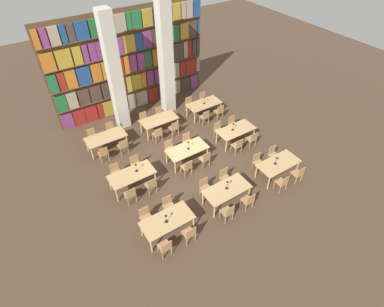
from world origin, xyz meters
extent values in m
plane|color=#4C3828|center=(0.00, 0.00, 0.00)|extent=(40.00, 40.00, 0.00)
cube|color=brown|center=(0.00, 5.72, 2.75)|extent=(8.81, 0.06, 5.50)
cube|color=brown|center=(0.00, 5.72, 0.01)|extent=(8.81, 0.35, 0.03)
cube|color=#84387A|center=(-4.01, 5.68, 0.47)|extent=(0.59, 0.20, 0.89)
cube|color=maroon|center=(-3.38, 5.68, 0.47)|extent=(0.62, 0.20, 0.89)
cube|color=maroon|center=(-2.72, 5.68, 0.47)|extent=(0.65, 0.20, 0.89)
cube|color=maroon|center=(-2.20, 5.68, 0.47)|extent=(0.29, 0.20, 0.89)
cube|color=#B7932D|center=(-1.74, 5.68, 0.47)|extent=(0.59, 0.20, 0.89)
cube|color=tan|center=(-1.19, 5.68, 0.47)|extent=(0.41, 0.20, 0.89)
cube|color=#47382D|center=(-0.76, 5.68, 0.47)|extent=(0.35, 0.20, 0.89)
cube|color=tan|center=(-0.31, 5.68, 0.47)|extent=(0.46, 0.20, 0.89)
cube|color=tan|center=(0.32, 5.68, 0.47)|extent=(0.69, 0.20, 0.89)
cube|color=maroon|center=(1.04, 5.68, 0.47)|extent=(0.69, 0.20, 0.89)
cube|color=navy|center=(1.56, 5.68, 0.47)|extent=(0.28, 0.20, 0.89)
cube|color=tan|center=(2.07, 5.68, 0.47)|extent=(0.69, 0.20, 0.89)
cube|color=tan|center=(2.71, 5.68, 0.47)|extent=(0.48, 0.20, 0.89)
cube|color=#47382D|center=(3.33, 5.68, 0.47)|extent=(0.65, 0.20, 0.89)
cube|color=#84387A|center=(3.95, 5.68, 0.47)|extent=(0.49, 0.20, 0.89)
cube|color=brown|center=(0.00, 5.72, 1.11)|extent=(8.81, 0.35, 0.03)
cube|color=#236B38|center=(-4.03, 5.68, 1.57)|extent=(0.54, 0.20, 0.88)
cube|color=tan|center=(-3.48, 5.68, 1.57)|extent=(0.50, 0.20, 0.88)
cube|color=#47382D|center=(-2.87, 5.68, 1.57)|extent=(0.57, 0.20, 0.88)
cube|color=#47382D|center=(-2.24, 5.68, 1.57)|extent=(0.57, 0.20, 0.88)
cube|color=#47382D|center=(-1.56, 5.68, 1.57)|extent=(0.64, 0.20, 0.88)
cube|color=#84387A|center=(-1.04, 5.68, 1.57)|extent=(0.34, 0.20, 0.88)
cube|color=maroon|center=(-0.68, 5.68, 1.57)|extent=(0.29, 0.20, 0.88)
cube|color=#B7932D|center=(-0.33, 5.68, 1.57)|extent=(0.28, 0.20, 0.88)
cube|color=#B7932D|center=(0.13, 5.68, 1.57)|extent=(0.57, 0.20, 0.88)
cube|color=orange|center=(0.57, 5.68, 1.57)|extent=(0.27, 0.20, 0.88)
cube|color=#84387A|center=(0.98, 5.68, 1.57)|extent=(0.41, 0.20, 0.88)
cube|color=#84387A|center=(1.47, 5.68, 1.57)|extent=(0.42, 0.20, 0.88)
cube|color=#47382D|center=(1.92, 5.68, 1.57)|extent=(0.35, 0.20, 0.88)
cube|color=navy|center=(2.34, 5.68, 1.57)|extent=(0.35, 0.20, 0.88)
cube|color=tan|center=(2.74, 5.68, 1.57)|extent=(0.33, 0.20, 0.88)
cube|color=maroon|center=(3.17, 5.68, 1.57)|extent=(0.39, 0.20, 0.88)
cube|color=maroon|center=(3.74, 5.68, 1.57)|extent=(0.68, 0.20, 0.88)
cube|color=tan|center=(4.26, 5.68, 1.57)|extent=(0.20, 0.20, 0.88)
cube|color=brown|center=(0.00, 5.72, 2.22)|extent=(8.81, 0.35, 0.03)
cube|color=#236B38|center=(-4.10, 5.68, 2.70)|extent=(0.40, 0.20, 0.94)
cube|color=maroon|center=(-3.68, 5.68, 2.70)|extent=(0.32, 0.20, 0.94)
cube|color=orange|center=(-3.24, 5.68, 2.70)|extent=(0.51, 0.20, 0.94)
cube|color=navy|center=(-2.60, 5.68, 2.70)|extent=(0.66, 0.20, 0.94)
cube|color=orange|center=(-1.95, 5.68, 2.70)|extent=(0.51, 0.20, 0.94)
cube|color=#B7932D|center=(-1.47, 5.68, 2.70)|extent=(0.34, 0.20, 0.94)
cube|color=#236B38|center=(-1.05, 5.68, 2.70)|extent=(0.43, 0.20, 0.94)
cube|color=maroon|center=(-0.65, 5.68, 2.70)|extent=(0.32, 0.20, 0.94)
cube|color=orange|center=(-0.28, 5.68, 2.70)|extent=(0.30, 0.20, 0.94)
cube|color=#84387A|center=(0.07, 5.68, 2.70)|extent=(0.36, 0.20, 0.94)
cube|color=#84387A|center=(0.54, 5.68, 2.70)|extent=(0.41, 0.20, 0.94)
cube|color=#236B38|center=(0.96, 5.68, 2.70)|extent=(0.40, 0.20, 0.94)
cube|color=orange|center=(1.47, 5.68, 2.70)|extent=(0.47, 0.20, 0.94)
cube|color=#236B38|center=(1.89, 5.68, 2.70)|extent=(0.25, 0.20, 0.94)
cube|color=navy|center=(2.32, 5.68, 2.70)|extent=(0.51, 0.20, 0.94)
cube|color=#47382D|center=(2.92, 5.68, 2.70)|extent=(0.56, 0.20, 0.94)
cube|color=tan|center=(3.38, 5.68, 2.70)|extent=(0.25, 0.20, 0.94)
cube|color=maroon|center=(3.66, 5.68, 2.70)|extent=(0.26, 0.20, 0.94)
cube|color=#47382D|center=(3.98, 5.68, 2.70)|extent=(0.27, 0.20, 0.94)
cube|color=#47382D|center=(4.26, 5.68, 2.70)|extent=(0.20, 0.20, 0.94)
cube|color=brown|center=(0.00, 5.72, 3.32)|extent=(8.81, 0.35, 0.03)
cube|color=orange|center=(-4.01, 5.68, 3.77)|extent=(0.60, 0.20, 0.87)
cube|color=#B7932D|center=(-3.29, 5.68, 3.77)|extent=(0.70, 0.20, 0.87)
cube|color=#B7932D|center=(-2.66, 5.68, 3.77)|extent=(0.40, 0.20, 0.87)
cube|color=#84387A|center=(-2.27, 5.68, 3.77)|extent=(0.25, 0.20, 0.87)
cube|color=#84387A|center=(-1.91, 5.68, 3.77)|extent=(0.32, 0.20, 0.87)
cube|color=#84387A|center=(-1.58, 5.68, 3.77)|extent=(0.28, 0.20, 0.87)
cube|color=tan|center=(-1.21, 5.68, 3.77)|extent=(0.33, 0.20, 0.87)
cube|color=#47382D|center=(-0.87, 5.68, 3.77)|extent=(0.27, 0.20, 0.87)
cube|color=#84387A|center=(-0.52, 5.68, 3.77)|extent=(0.39, 0.20, 0.87)
cube|color=#B7932D|center=(0.02, 5.68, 3.77)|extent=(0.62, 0.20, 0.87)
cube|color=navy|center=(0.55, 5.68, 3.77)|extent=(0.41, 0.20, 0.87)
cube|color=#84387A|center=(1.04, 5.68, 3.77)|extent=(0.51, 0.20, 0.87)
cube|color=#47382D|center=(1.61, 5.68, 3.77)|extent=(0.59, 0.20, 0.87)
cube|color=#84387A|center=(2.22, 5.68, 3.77)|extent=(0.47, 0.20, 0.87)
cube|color=#236B38|center=(2.74, 5.68, 3.77)|extent=(0.50, 0.20, 0.87)
cube|color=#B7932D|center=(3.32, 5.68, 3.77)|extent=(0.53, 0.20, 0.87)
cube|color=#47382D|center=(3.88, 5.68, 3.77)|extent=(0.52, 0.20, 0.87)
cube|color=navy|center=(4.28, 5.68, 3.77)|extent=(0.15, 0.20, 0.87)
cube|color=brown|center=(0.00, 5.72, 4.42)|extent=(8.81, 0.35, 0.03)
cube|color=orange|center=(-4.18, 5.68, 4.85)|extent=(0.25, 0.20, 0.84)
cube|color=#84387A|center=(-3.84, 5.68, 4.85)|extent=(0.29, 0.20, 0.84)
cube|color=tan|center=(-3.41, 5.68, 4.85)|extent=(0.43, 0.20, 0.84)
cube|color=navy|center=(-3.01, 5.68, 4.85)|extent=(0.26, 0.20, 0.84)
cube|color=#47382D|center=(-2.67, 5.68, 4.85)|extent=(0.32, 0.20, 0.84)
cube|color=navy|center=(-2.18, 5.68, 4.85)|extent=(0.60, 0.20, 0.84)
cube|color=#236B38|center=(-1.48, 5.68, 4.85)|extent=(0.66, 0.20, 0.84)
cube|color=#47382D|center=(-0.86, 5.68, 4.85)|extent=(0.46, 0.20, 0.84)
cube|color=tan|center=(-0.30, 5.68, 4.85)|extent=(0.56, 0.20, 0.84)
cube|color=#236B38|center=(0.15, 5.68, 4.85)|extent=(0.25, 0.20, 0.84)
cube|color=#236B38|center=(0.55, 5.68, 4.85)|extent=(0.51, 0.20, 0.84)
cube|color=#B7932D|center=(1.16, 5.68, 4.85)|extent=(0.57, 0.20, 0.84)
cube|color=navy|center=(1.84, 5.68, 4.85)|extent=(0.67, 0.20, 0.84)
cube|color=#47382D|center=(2.38, 5.68, 4.85)|extent=(0.31, 0.20, 0.84)
cube|color=#B7932D|center=(2.85, 5.68, 4.85)|extent=(0.49, 0.20, 0.84)
cube|color=tan|center=(3.31, 5.68, 4.85)|extent=(0.26, 0.20, 0.84)
cube|color=tan|center=(3.67, 5.68, 4.85)|extent=(0.40, 0.20, 0.84)
cube|color=navy|center=(4.15, 5.68, 4.85)|extent=(0.41, 0.20, 0.84)
cube|color=beige|center=(-1.42, 4.41, 3.00)|extent=(0.62, 0.62, 6.00)
cube|color=beige|center=(1.42, 4.41, 3.00)|extent=(0.62, 0.62, 6.00)
cube|color=tan|center=(-2.77, -2.90, 0.74)|extent=(1.93, 0.95, 0.04)
cylinder|color=tan|center=(-3.65, -3.29, 0.36)|extent=(0.07, 0.07, 0.72)
cylinder|color=tan|center=(-1.88, -3.29, 0.36)|extent=(0.07, 0.07, 0.72)
cylinder|color=tan|center=(-3.65, -2.50, 0.36)|extent=(0.07, 0.07, 0.72)
cylinder|color=tan|center=(-1.88, -2.50, 0.36)|extent=(0.07, 0.07, 0.72)
cylinder|color=tan|center=(-3.47, -3.42, 0.21)|extent=(0.04, 0.04, 0.42)
cylinder|color=tan|center=(-3.11, -3.42, 0.21)|extent=(0.04, 0.04, 0.42)
cylinder|color=tan|center=(-3.47, -3.76, 0.21)|extent=(0.04, 0.04, 0.42)
cylinder|color=tan|center=(-3.11, -3.76, 0.21)|extent=(0.04, 0.04, 0.42)
cube|color=tan|center=(-3.29, -3.59, 0.44)|extent=(0.42, 0.40, 0.04)
cube|color=tan|center=(-3.29, -3.78, 0.67)|extent=(0.40, 0.03, 0.42)
cylinder|color=tan|center=(-3.11, -2.37, 0.21)|extent=(0.04, 0.04, 0.42)
cylinder|color=tan|center=(-3.47, -2.37, 0.21)|extent=(0.04, 0.04, 0.42)
cylinder|color=tan|center=(-3.11, -2.03, 0.21)|extent=(0.04, 0.04, 0.42)
cylinder|color=tan|center=(-3.47, -2.03, 0.21)|extent=(0.04, 0.04, 0.42)
cube|color=tan|center=(-3.29, -2.20, 0.44)|extent=(0.42, 0.40, 0.04)
cube|color=tan|center=(-3.29, -2.02, 0.67)|extent=(0.40, 0.03, 0.42)
cylinder|color=tan|center=(-2.47, -3.42, 0.21)|extent=(0.04, 0.04, 0.42)
cylinder|color=tan|center=(-2.11, -3.42, 0.21)|extent=(0.04, 0.04, 0.42)
cylinder|color=tan|center=(-2.47, -3.76, 0.21)|extent=(0.04, 0.04, 0.42)
cylinder|color=tan|center=(-2.11, -3.76, 0.21)|extent=(0.04, 0.04, 0.42)
cube|color=tan|center=(-2.29, -3.59, 0.44)|extent=(0.42, 0.40, 0.04)
cube|color=tan|center=(-2.29, -3.78, 0.67)|extent=(0.40, 0.03, 0.42)
cylinder|color=tan|center=(-2.11, -2.37, 0.21)|extent=(0.04, 0.04, 0.42)
cylinder|color=tan|center=(-2.47, -2.37, 0.21)|extent=(0.04, 0.04, 0.42)
cylinder|color=tan|center=(-2.11, -2.03, 0.21)|extent=(0.04, 0.04, 0.42)
cylinder|color=tan|center=(-2.47, -2.03, 0.21)|extent=(0.04, 0.04, 0.42)
cube|color=tan|center=(-2.29, -2.20, 0.44)|extent=(0.42, 0.40, 0.04)
cube|color=tan|center=(-2.29, -2.02, 0.67)|extent=(0.40, 0.03, 0.42)
cylinder|color=#232328|center=(-2.83, -2.94, 0.77)|extent=(0.14, 0.14, 0.01)
cylinder|color=#232328|center=(-2.83, -2.94, 0.94)|extent=(0.02, 0.02, 0.32)
cone|color=#232328|center=(-2.83, -2.94, 1.13)|extent=(0.11, 0.11, 0.07)
cube|color=tan|center=(-0.03, -2.90, 0.74)|extent=(1.93, 0.95, 0.04)
cylinder|color=tan|center=(-0.91, -3.29, 0.36)|extent=(0.07, 0.07, 0.72)
cylinder|color=tan|center=(0.85, -3.29, 0.36)|extent=(0.07, 0.07, 0.72)
cylinder|color=tan|center=(-0.91, -2.50, 0.36)|extent=(0.07, 0.07, 0.72)
cylinder|color=tan|center=(0.85, -2.50, 0.36)|extent=(0.07, 0.07, 0.72)
cylinder|color=tan|center=(-0.73, -3.42, 0.21)|extent=(0.04, 0.04, 0.42)
cylinder|color=tan|center=(-0.37, -3.42, 0.21)|extent=(0.04, 0.04, 0.42)
cylinder|color=tan|center=(-0.73, -3.76, 0.21)|extent=(0.04, 0.04, 0.42)
cylinder|color=tan|center=(-0.37, -3.76, 0.21)|extent=(0.04, 0.04, 0.42)
cube|color=tan|center=(-0.55, -3.59, 0.44)|extent=(0.42, 0.40, 0.04)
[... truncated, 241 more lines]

